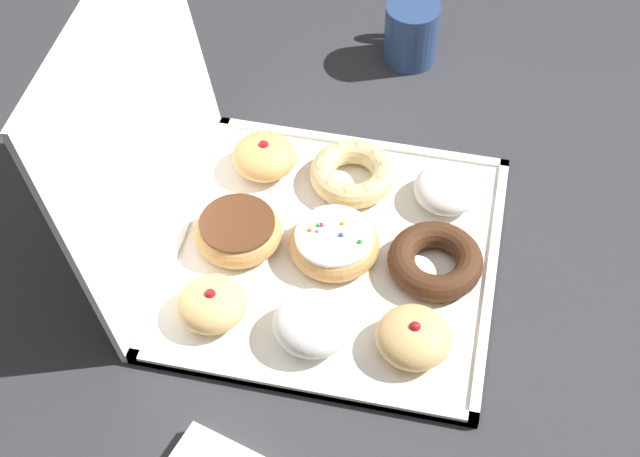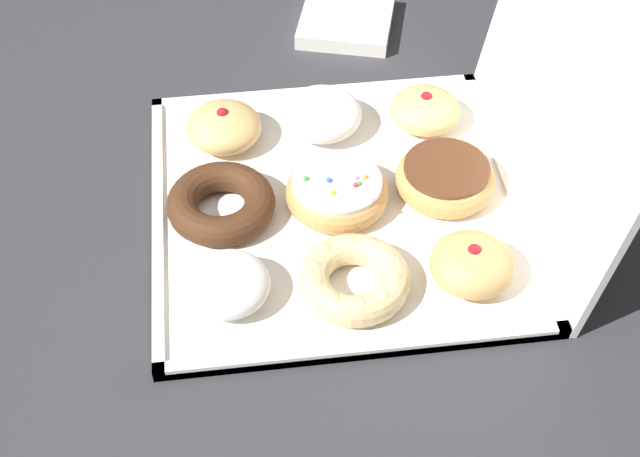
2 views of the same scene
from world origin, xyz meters
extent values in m
plane|color=#333338|center=(0.00, 0.00, 0.00)|extent=(3.00, 3.00, 0.00)
cube|color=white|center=(0.00, 0.00, 0.01)|extent=(0.40, 0.40, 0.01)
cube|color=white|center=(0.00, -0.19, 0.01)|extent=(0.40, 0.01, 0.01)
cube|color=white|center=(0.00, 0.19, 0.01)|extent=(0.40, 0.01, 0.01)
cube|color=white|center=(-0.19, 0.00, 0.01)|extent=(0.01, 0.40, 0.01)
cube|color=white|center=(0.19, 0.00, 0.01)|extent=(0.01, 0.40, 0.01)
cube|color=white|center=(0.00, 0.23, 0.18)|extent=(0.40, 0.06, 0.36)
ellipsoid|color=#E5B770|center=(-0.12, -0.12, 0.03)|extent=(0.09, 0.09, 0.04)
sphere|color=#B21923|center=(-0.12, -0.12, 0.05)|extent=(0.01, 0.01, 0.01)
torus|color=#472816|center=(0.00, -0.13, 0.03)|extent=(0.12, 0.12, 0.03)
ellipsoid|color=white|center=(0.12, -0.12, 0.03)|extent=(0.09, 0.09, 0.04)
ellipsoid|color=white|center=(-0.12, 0.00, 0.03)|extent=(0.09, 0.09, 0.05)
torus|color=tan|center=(0.00, 0.00, 0.03)|extent=(0.11, 0.11, 0.03)
cylinder|color=white|center=(0.00, 0.00, 0.04)|extent=(0.10, 0.10, 0.01)
sphere|color=blue|center=(0.00, -0.01, 0.05)|extent=(0.01, 0.01, 0.01)
sphere|color=red|center=(0.01, 0.02, 0.05)|extent=(0.01, 0.01, 0.01)
sphere|color=orange|center=(0.00, 0.03, 0.05)|extent=(0.01, 0.01, 0.01)
sphere|color=green|center=(0.01, 0.02, 0.05)|extent=(0.01, 0.01, 0.01)
sphere|color=pink|center=(0.04, 0.03, 0.05)|extent=(0.00, 0.00, 0.00)
sphere|color=pink|center=(0.00, 0.02, 0.05)|extent=(0.00, 0.00, 0.00)
sphere|color=green|center=(-0.01, -0.03, 0.05)|extent=(0.01, 0.01, 0.01)
sphere|color=yellow|center=(0.02, -0.01, 0.05)|extent=(0.01, 0.01, 0.01)
torus|color=#EACC8C|center=(0.12, 0.00, 0.03)|extent=(0.11, 0.11, 0.03)
sphere|color=#EACC8C|center=(0.16, 0.00, 0.04)|extent=(0.02, 0.02, 0.02)
sphere|color=#EACC8C|center=(0.15, 0.02, 0.04)|extent=(0.02, 0.02, 0.02)
sphere|color=#EACC8C|center=(0.13, 0.04, 0.04)|extent=(0.02, 0.02, 0.02)
sphere|color=#EACC8C|center=(0.11, 0.04, 0.04)|extent=(0.02, 0.02, 0.02)
sphere|color=#EACC8C|center=(0.09, 0.02, 0.04)|extent=(0.02, 0.02, 0.02)
sphere|color=#EACC8C|center=(0.08, 0.00, 0.04)|extent=(0.02, 0.02, 0.02)
sphere|color=#EACC8C|center=(0.09, -0.02, 0.04)|extent=(0.02, 0.02, 0.02)
sphere|color=#EACC8C|center=(0.11, -0.04, 0.04)|extent=(0.02, 0.02, 0.02)
sphere|color=#EACC8C|center=(0.13, -0.04, 0.04)|extent=(0.02, 0.02, 0.02)
sphere|color=#EACC8C|center=(0.15, -0.02, 0.04)|extent=(0.02, 0.02, 0.02)
ellipsoid|color=#E5B770|center=(-0.12, 0.12, 0.03)|extent=(0.08, 0.08, 0.04)
sphere|color=#B21923|center=(-0.12, 0.12, 0.05)|extent=(0.01, 0.01, 0.01)
torus|color=tan|center=(-0.01, 0.12, 0.03)|extent=(0.11, 0.11, 0.04)
cylinder|color=#59331E|center=(-0.01, 0.12, 0.04)|extent=(0.09, 0.09, 0.01)
ellipsoid|color=tan|center=(0.12, 0.12, 0.03)|extent=(0.09, 0.09, 0.05)
sphere|color=#B21923|center=(0.12, 0.12, 0.05)|extent=(0.01, 0.01, 0.01)
cube|color=white|center=(-0.34, 0.06, 0.01)|extent=(0.15, 0.15, 0.02)
camera|label=1|loc=(-0.72, -0.14, 0.94)|focal=53.46mm
camera|label=2|loc=(0.69, -0.10, 0.72)|focal=51.12mm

